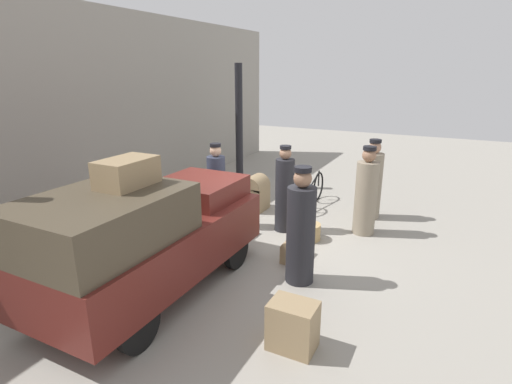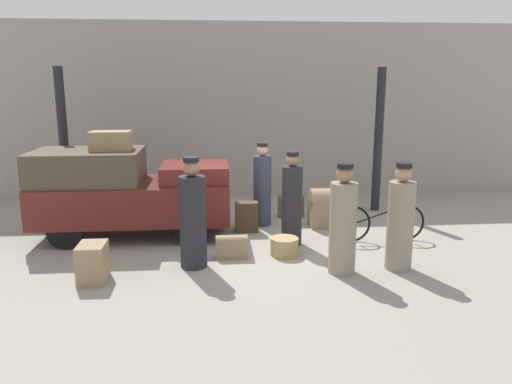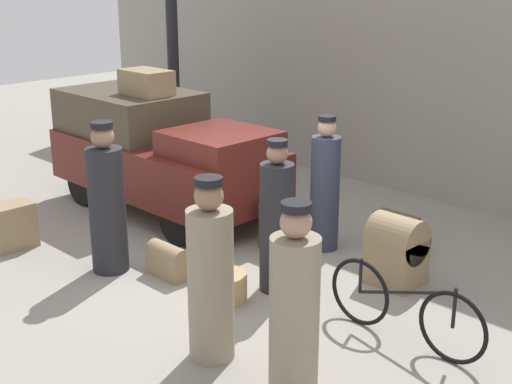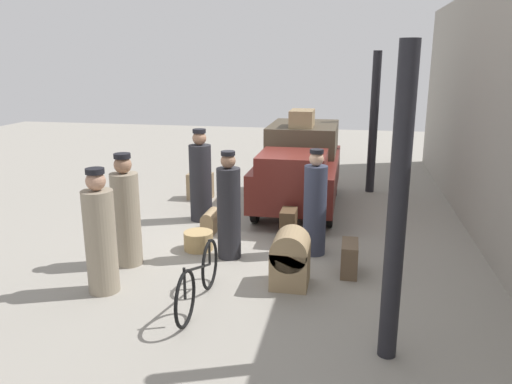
{
  "view_description": "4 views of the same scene",
  "coord_description": "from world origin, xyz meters",
  "px_view_note": "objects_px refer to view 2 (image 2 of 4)",
  "views": [
    {
      "loc": [
        -6.25,
        -3.06,
        3.18
      ],
      "look_at": [
        0.2,
        0.2,
        0.95
      ],
      "focal_mm": 28.0,
      "sensor_mm": 36.0,
      "label": 1
    },
    {
      "loc": [
        -0.62,
        -9.05,
        3.0
      ],
      "look_at": [
        0.2,
        0.2,
        0.95
      ],
      "focal_mm": 35.0,
      "sensor_mm": 36.0,
      "label": 2
    },
    {
      "loc": [
        5.94,
        -5.56,
        3.56
      ],
      "look_at": [
        0.2,
        0.2,
        0.95
      ],
      "focal_mm": 50.0,
      "sensor_mm": 36.0,
      "label": 3
    },
    {
      "loc": [
        8.28,
        1.76,
        3.15
      ],
      "look_at": [
        0.2,
        0.2,
        0.95
      ],
      "focal_mm": 35.0,
      "sensor_mm": 36.0,
      "label": 4
    }
  ],
  "objects_px": {
    "truck": "(127,190)",
    "conductor_in_dark_uniform": "(193,218)",
    "porter_standing_middle": "(262,188)",
    "trunk_wicker_pale": "(232,246)",
    "bicycle": "(379,223)",
    "trunk_large_brown": "(93,263)",
    "trunk_barrel_dark": "(324,207)",
    "trunk_umber_medium": "(291,206)",
    "trunk_on_truck_roof": "(111,141)",
    "porter_carrying_trunk": "(292,202)",
    "porter_lifting_near_truck": "(343,224)",
    "wicker_basket": "(284,246)",
    "suitcase_small_leather": "(247,217)",
    "porter_with_bicycle": "(401,222)"
  },
  "relations": [
    {
      "from": "trunk_large_brown",
      "to": "trunk_on_truck_roof",
      "type": "relative_size",
      "value": 0.78
    },
    {
      "from": "porter_carrying_trunk",
      "to": "trunk_large_brown",
      "type": "height_order",
      "value": "porter_carrying_trunk"
    },
    {
      "from": "truck",
      "to": "trunk_wicker_pale",
      "type": "distance_m",
      "value": 2.57
    },
    {
      "from": "trunk_wicker_pale",
      "to": "trunk_umber_medium",
      "type": "relative_size",
      "value": 0.97
    },
    {
      "from": "wicker_basket",
      "to": "trunk_barrel_dark",
      "type": "height_order",
      "value": "trunk_barrel_dark"
    },
    {
      "from": "trunk_umber_medium",
      "to": "trunk_on_truck_roof",
      "type": "bearing_deg",
      "value": -162.92
    },
    {
      "from": "conductor_in_dark_uniform",
      "to": "truck",
      "type": "bearing_deg",
      "value": 126.46
    },
    {
      "from": "porter_with_bicycle",
      "to": "porter_standing_middle",
      "type": "xyz_separation_m",
      "value": [
        -1.96,
        2.77,
        0.01
      ]
    },
    {
      "from": "porter_lifting_near_truck",
      "to": "trunk_large_brown",
      "type": "distance_m",
      "value": 3.93
    },
    {
      "from": "porter_lifting_near_truck",
      "to": "suitcase_small_leather",
      "type": "height_order",
      "value": "porter_lifting_near_truck"
    },
    {
      "from": "porter_standing_middle",
      "to": "trunk_on_truck_roof",
      "type": "distance_m",
      "value": 3.21
    },
    {
      "from": "conductor_in_dark_uniform",
      "to": "porter_lifting_near_truck",
      "type": "height_order",
      "value": "conductor_in_dark_uniform"
    },
    {
      "from": "truck",
      "to": "porter_lifting_near_truck",
      "type": "distance_m",
      "value": 4.38
    },
    {
      "from": "porter_with_bicycle",
      "to": "trunk_umber_medium",
      "type": "relative_size",
      "value": 3.06
    },
    {
      "from": "bicycle",
      "to": "conductor_in_dark_uniform",
      "type": "xyz_separation_m",
      "value": [
        -3.5,
        -1.03,
        0.47
      ]
    },
    {
      "from": "trunk_barrel_dark",
      "to": "trunk_large_brown",
      "type": "distance_m",
      "value": 4.94
    },
    {
      "from": "porter_carrying_trunk",
      "to": "porter_standing_middle",
      "type": "distance_m",
      "value": 1.41
    },
    {
      "from": "truck",
      "to": "conductor_in_dark_uniform",
      "type": "distance_m",
      "value": 2.27
    },
    {
      "from": "truck",
      "to": "porter_lifting_near_truck",
      "type": "relative_size",
      "value": 2.1
    },
    {
      "from": "trunk_umber_medium",
      "to": "trunk_barrel_dark",
      "type": "bearing_deg",
      "value": -55.71
    },
    {
      "from": "trunk_large_brown",
      "to": "trunk_barrel_dark",
      "type": "bearing_deg",
      "value": 32.12
    },
    {
      "from": "porter_standing_middle",
      "to": "trunk_umber_medium",
      "type": "height_order",
      "value": "porter_standing_middle"
    },
    {
      "from": "suitcase_small_leather",
      "to": "trunk_on_truck_roof",
      "type": "distance_m",
      "value": 3.05
    },
    {
      "from": "bicycle",
      "to": "suitcase_small_leather",
      "type": "relative_size",
      "value": 2.87
    },
    {
      "from": "trunk_barrel_dark",
      "to": "trunk_umber_medium",
      "type": "relative_size",
      "value": 1.43
    },
    {
      "from": "wicker_basket",
      "to": "porter_carrying_trunk",
      "type": "distance_m",
      "value": 0.91
    },
    {
      "from": "trunk_barrel_dark",
      "to": "trunk_umber_medium",
      "type": "xyz_separation_m",
      "value": [
        -0.56,
        0.83,
        -0.17
      ]
    },
    {
      "from": "conductor_in_dark_uniform",
      "to": "bicycle",
      "type": "bearing_deg",
      "value": 16.43
    },
    {
      "from": "porter_standing_middle",
      "to": "trunk_wicker_pale",
      "type": "relative_size",
      "value": 3.17
    },
    {
      "from": "wicker_basket",
      "to": "trunk_umber_medium",
      "type": "relative_size",
      "value": 0.87
    },
    {
      "from": "porter_lifting_near_truck",
      "to": "trunk_wicker_pale",
      "type": "distance_m",
      "value": 2.02
    },
    {
      "from": "trunk_umber_medium",
      "to": "truck",
      "type": "bearing_deg",
      "value": -161.8
    },
    {
      "from": "porter_with_bicycle",
      "to": "suitcase_small_leather",
      "type": "height_order",
      "value": "porter_with_bicycle"
    },
    {
      "from": "porter_carrying_trunk",
      "to": "trunk_on_truck_roof",
      "type": "bearing_deg",
      "value": 166.66
    },
    {
      "from": "trunk_wicker_pale",
      "to": "trunk_barrel_dark",
      "type": "distance_m",
      "value": 2.68
    },
    {
      "from": "trunk_wicker_pale",
      "to": "porter_lifting_near_truck",
      "type": "bearing_deg",
      "value": -26.0
    },
    {
      "from": "porter_standing_middle",
      "to": "truck",
      "type": "bearing_deg",
      "value": -168.76
    },
    {
      "from": "conductor_in_dark_uniform",
      "to": "trunk_wicker_pale",
      "type": "relative_size",
      "value": 3.31
    },
    {
      "from": "bicycle",
      "to": "porter_lifting_near_truck",
      "type": "xyz_separation_m",
      "value": [
        -1.12,
        -1.5,
        0.44
      ]
    },
    {
      "from": "suitcase_small_leather",
      "to": "trunk_large_brown",
      "type": "bearing_deg",
      "value": -136.68
    },
    {
      "from": "trunk_wicker_pale",
      "to": "trunk_large_brown",
      "type": "bearing_deg",
      "value": -158.21
    },
    {
      "from": "porter_lifting_near_truck",
      "to": "trunk_barrel_dark",
      "type": "height_order",
      "value": "porter_lifting_near_truck"
    },
    {
      "from": "conductor_in_dark_uniform",
      "to": "porter_standing_middle",
      "type": "bearing_deg",
      "value": 59.77
    },
    {
      "from": "bicycle",
      "to": "porter_standing_middle",
      "type": "xyz_separation_m",
      "value": [
        -2.12,
        1.34,
        0.44
      ]
    },
    {
      "from": "trunk_barrel_dark",
      "to": "trunk_large_brown",
      "type": "height_order",
      "value": "trunk_barrel_dark"
    },
    {
      "from": "porter_with_bicycle",
      "to": "suitcase_small_leather",
      "type": "xyz_separation_m",
      "value": [
        -2.33,
        2.29,
        -0.49
      ]
    },
    {
      "from": "bicycle",
      "to": "porter_lifting_near_truck",
      "type": "height_order",
      "value": "porter_lifting_near_truck"
    },
    {
      "from": "porter_with_bicycle",
      "to": "trunk_large_brown",
      "type": "distance_m",
      "value": 4.89
    },
    {
      "from": "conductor_in_dark_uniform",
      "to": "trunk_on_truck_roof",
      "type": "bearing_deg",
      "value": 131.04
    },
    {
      "from": "wicker_basket",
      "to": "porter_lifting_near_truck",
      "type": "height_order",
      "value": "porter_lifting_near_truck"
    }
  ]
}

